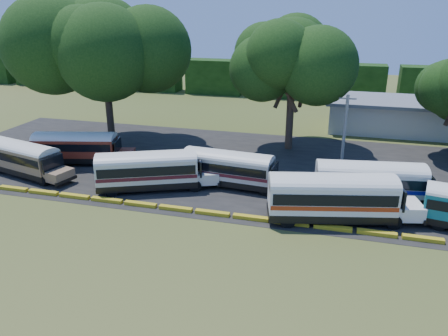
% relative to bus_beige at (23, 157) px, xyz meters
% --- Properties ---
extents(ground, '(160.00, 160.00, 0.00)m').
position_rel_bus_beige_xyz_m(ground, '(17.88, -4.37, -1.84)').
color(ground, '#324918').
rests_on(ground, ground).
extents(asphalt_strip, '(64.00, 24.00, 0.02)m').
position_rel_bus_beige_xyz_m(asphalt_strip, '(18.88, 7.63, -1.83)').
color(asphalt_strip, black).
rests_on(asphalt_strip, ground).
extents(curb, '(53.70, 0.45, 0.30)m').
position_rel_bus_beige_xyz_m(curb, '(17.88, -3.37, -1.69)').
color(curb, gold).
rests_on(curb, ground).
extents(terminal_building, '(19.00, 9.00, 4.00)m').
position_rel_bus_beige_xyz_m(terminal_building, '(35.88, 25.63, 0.19)').
color(terminal_building, beige).
rests_on(terminal_building, ground).
extents(treeline_backdrop, '(130.00, 4.00, 6.00)m').
position_rel_bus_beige_xyz_m(treeline_backdrop, '(17.88, 43.63, 1.16)').
color(treeline_backdrop, black).
rests_on(treeline_backdrop, ground).
extents(bus_beige, '(10.06, 4.72, 3.21)m').
position_rel_bus_beige_xyz_m(bus_beige, '(0.00, 0.00, 0.00)').
color(bus_beige, black).
rests_on(bus_beige, ground).
extents(bus_red, '(10.15, 4.70, 3.24)m').
position_rel_bus_beige_xyz_m(bus_red, '(3.05, 4.24, 0.02)').
color(bus_red, black).
rests_on(bus_red, ground).
extents(bus_cream_west, '(10.54, 6.49, 3.42)m').
position_rel_bus_beige_xyz_m(bus_cream_west, '(12.79, -0.03, 0.09)').
color(bus_cream_west, black).
rests_on(bus_cream_west, ground).
extents(bus_cream_east, '(9.89, 3.24, 3.19)m').
position_rel_bus_beige_xyz_m(bus_cream_east, '(19.25, 2.51, -0.04)').
color(bus_cream_east, black).
rests_on(bus_cream_east, ground).
extents(bus_white_red, '(11.51, 5.22, 3.68)m').
position_rel_bus_beige_xyz_m(bus_white_red, '(28.30, -1.95, 0.24)').
color(bus_white_red, black).
rests_on(bus_white_red, ground).
extents(bus_white_blue, '(10.64, 4.03, 3.41)m').
position_rel_bus_beige_xyz_m(bus_white_blue, '(31.14, 2.23, 0.09)').
color(bus_white_blue, black).
rests_on(bus_white_blue, ground).
extents(tree_west, '(13.58, 13.58, 16.14)m').
position_rel_bus_beige_xyz_m(tree_west, '(2.89, 11.23, 9.29)').
color(tree_west, '#322219').
rests_on(tree_west, ground).
extents(tree_center, '(10.63, 10.63, 14.00)m').
position_rel_bus_beige_xyz_m(tree_center, '(22.87, 14.67, 8.22)').
color(tree_center, '#322219').
rests_on(tree_center, ground).
extents(utility_pole, '(1.60, 0.30, 7.25)m').
position_rel_bus_beige_xyz_m(utility_pole, '(28.70, 9.88, 1.90)').
color(utility_pole, gray).
rests_on(utility_pole, ground).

